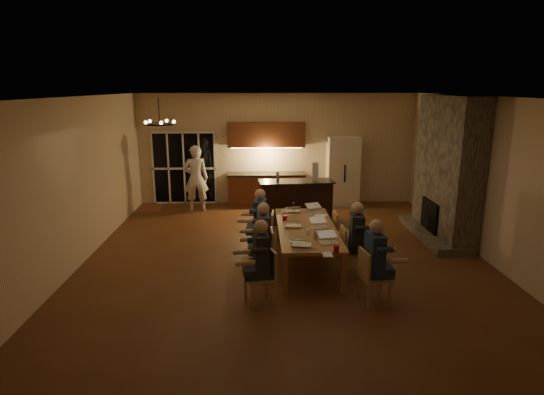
{
  "coord_description": "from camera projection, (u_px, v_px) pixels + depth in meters",
  "views": [
    {
      "loc": [
        -0.53,
        -8.68,
        3.39
      ],
      "look_at": [
        -0.26,
        0.3,
        1.18
      ],
      "focal_mm": 30.0,
      "sensor_mm": 36.0,
      "label": 1
    }
  ],
  "objects": [
    {
      "name": "ceiling",
      "position": [
        286.0,
        95.0,
        8.49
      ],
      "size": [
        8.0,
        9.0,
        0.04
      ],
      "primitive_type": "cube",
      "color": "white",
      "rests_on": "back_wall"
    },
    {
      "name": "laptop_e",
      "position": [
        291.0,
        206.0,
        9.8
      ],
      "size": [
        0.36,
        0.33,
        0.23
      ],
      "primitive_type": null,
      "rotation": [
        0.0,
        0.0,
        3.31
      ],
      "color": "silver",
      "rests_on": "dining_table"
    },
    {
      "name": "can_cola",
      "position": [
        294.0,
        205.0,
        10.12
      ],
      "size": [
        0.07,
        0.07,
        0.12
      ],
      "primitive_type": "cylinder",
      "color": "#3F0F0C",
      "rests_on": "dining_table"
    },
    {
      "name": "chair_left_far",
      "position": [
        263.0,
        233.0,
        9.35
      ],
      "size": [
        0.48,
        0.48,
        0.89
      ],
      "primitive_type": null,
      "rotation": [
        0.0,
        0.0,
        -1.66
      ],
      "color": "tan",
      "rests_on": "ground"
    },
    {
      "name": "plate_near",
      "position": [
        329.0,
        237.0,
        8.13
      ],
      "size": [
        0.22,
        0.22,
        0.02
      ],
      "primitive_type": "cylinder",
      "color": "white",
      "rests_on": "dining_table"
    },
    {
      "name": "chair_right_near",
      "position": [
        375.0,
        277.0,
        7.22
      ],
      "size": [
        0.51,
        0.51,
        0.89
      ],
      "primitive_type": null,
      "rotation": [
        0.0,
        0.0,
        1.73
      ],
      "color": "tan",
      "rests_on": "ground"
    },
    {
      "name": "back_wall",
      "position": [
        276.0,
        149.0,
        13.26
      ],
      "size": [
        8.0,
        0.04,
        3.2
      ],
      "primitive_type": "cube",
      "color": "beige",
      "rests_on": "ground"
    },
    {
      "name": "standing_person",
      "position": [
        196.0,
        178.0,
        12.49
      ],
      "size": [
        0.73,
        0.53,
        1.84
      ],
      "primitive_type": "imported",
      "rotation": [
        0.0,
        0.0,
        3.28
      ],
      "color": "white",
      "rests_on": "ground"
    },
    {
      "name": "redcup_near",
      "position": [
        336.0,
        249.0,
        7.41
      ],
      "size": [
        0.09,
        0.09,
        0.12
      ],
      "primitive_type": "cylinder",
      "color": "red",
      "rests_on": "dining_table"
    },
    {
      "name": "person_left_near",
      "position": [
        261.0,
        262.0,
        7.18
      ],
      "size": [
        0.68,
        0.68,
        1.38
      ],
      "primitive_type": null,
      "rotation": [
        0.0,
        0.0,
        -1.43
      ],
      "color": "#24292F",
      "rests_on": "ground"
    },
    {
      "name": "bar_island",
      "position": [
        296.0,
        202.0,
        11.5
      ],
      "size": [
        1.91,
        0.83,
        1.08
      ],
      "primitive_type": "cube",
      "rotation": [
        0.0,
        0.0,
        0.08
      ],
      "color": "black",
      "rests_on": "ground"
    },
    {
      "name": "laptop_f",
      "position": [
        315.0,
        207.0,
        9.73
      ],
      "size": [
        0.4,
        0.37,
        0.23
      ],
      "primitive_type": null,
      "rotation": [
        0.0,
        0.0,
        0.34
      ],
      "color": "silver",
      "rests_on": "dining_table"
    },
    {
      "name": "laptop_a",
      "position": [
        302.0,
        239.0,
        7.72
      ],
      "size": [
        0.37,
        0.34,
        0.23
      ],
      "primitive_type": null,
      "rotation": [
        0.0,
        0.0,
        2.93
      ],
      "color": "silver",
      "rests_on": "dining_table"
    },
    {
      "name": "chair_left_mid",
      "position": [
        261.0,
        253.0,
        8.21
      ],
      "size": [
        0.46,
        0.46,
        0.89
      ],
      "primitive_type": null,
      "rotation": [
        0.0,
        0.0,
        -1.53
      ],
      "color": "tan",
      "rests_on": "ground"
    },
    {
      "name": "refrigerator",
      "position": [
        343.0,
        171.0,
        13.1
      ],
      "size": [
        0.9,
        0.68,
        2.0
      ],
      "primitive_type": "cube",
      "color": "#EFE0C8",
      "rests_on": "ground"
    },
    {
      "name": "laptop_d",
      "position": [
        319.0,
        222.0,
        8.67
      ],
      "size": [
        0.37,
        0.33,
        0.23
      ],
      "primitive_type": null,
      "rotation": [
        0.0,
        0.0,
        0.18
      ],
      "color": "silver",
      "rests_on": "dining_table"
    },
    {
      "name": "mug_front",
      "position": [
        308.0,
        232.0,
        8.3
      ],
      "size": [
        0.07,
        0.07,
        0.1
      ],
      "primitive_type": "cylinder",
      "color": "white",
      "rests_on": "dining_table"
    },
    {
      "name": "person_left_mid",
      "position": [
        263.0,
        239.0,
        8.21
      ],
      "size": [
        0.63,
        0.63,
        1.38
      ],
      "primitive_type": null,
      "rotation": [
        0.0,
        0.0,
        -1.53
      ],
      "color": "#3C4247",
      "rests_on": "ground"
    },
    {
      "name": "bar_bottle",
      "position": [
        278.0,
        176.0,
        11.33
      ],
      "size": [
        0.08,
        0.08,
        0.24
      ],
      "primitive_type": "cylinder",
      "color": "#99999E",
      "rests_on": "bar_island"
    },
    {
      "name": "plate_far",
      "position": [
        321.0,
        216.0,
        9.48
      ],
      "size": [
        0.26,
        0.26,
        0.02
      ],
      "primitive_type": "cylinder",
      "color": "white",
      "rests_on": "dining_table"
    },
    {
      "name": "chandelier",
      "position": [
        160.0,
        124.0,
        7.86
      ],
      "size": [
        0.53,
        0.53,
        0.03
      ],
      "primitive_type": "torus",
      "color": "black",
      "rests_on": "ceiling"
    },
    {
      "name": "chair_left_near",
      "position": [
        260.0,
        277.0,
        7.21
      ],
      "size": [
        0.56,
        0.56,
        0.89
      ],
      "primitive_type": null,
      "rotation": [
        0.0,
        0.0,
        -1.24
      ],
      "color": "tan",
      "rests_on": "ground"
    },
    {
      "name": "mug_mid",
      "position": [
        310.0,
        217.0,
        9.27
      ],
      "size": [
        0.08,
        0.08,
        0.1
      ],
      "primitive_type": "cylinder",
      "color": "white",
      "rests_on": "dining_table"
    },
    {
      "name": "laptop_b",
      "position": [
        329.0,
        237.0,
        7.83
      ],
      "size": [
        0.36,
        0.33,
        0.23
      ],
      "primitive_type": null,
      "rotation": [
        0.0,
        0.0,
        0.18
      ],
      "color": "silver",
      "rests_on": "dining_table"
    },
    {
      "name": "left_wall",
      "position": [
        78.0,
        181.0,
        8.75
      ],
      "size": [
        0.04,
        9.0,
        3.2
      ],
      "primitive_type": "cube",
      "color": "beige",
      "rests_on": "ground"
    },
    {
      "name": "redcup_mid",
      "position": [
        285.0,
        219.0,
        9.09
      ],
      "size": [
        0.09,
        0.09,
        0.12
      ],
      "primitive_type": "cylinder",
      "color": "red",
      "rests_on": "dining_table"
    },
    {
      "name": "person_left_far",
      "position": [
        260.0,
        222.0,
        9.28
      ],
      "size": [
        0.66,
        0.66,
        1.38
      ],
      "primitive_type": null,
      "rotation": [
        0.0,
        0.0,
        -1.67
      ],
      "color": "navy",
      "rests_on": "ground"
    },
    {
      "name": "laptop_c",
      "position": [
        293.0,
        221.0,
        8.76
      ],
      "size": [
        0.35,
        0.32,
        0.23
      ],
      "primitive_type": null,
      "rotation": [
        0.0,
        0.0,
        3.01
      ],
      "color": "silver",
      "rests_on": "dining_table"
    },
    {
      "name": "notepad",
      "position": [
        327.0,
        255.0,
        7.29
      ],
      "size": [
        0.16,
        0.22,
        0.01
      ],
      "primitive_type": "cube",
      "rotation": [
        0.0,
        0.0,
        0.02
      ],
      "color": "white",
      "rests_on": "dining_table"
    },
    {
      "name": "floor",
      "position": [
        285.0,
        257.0,
        9.25
      ],
      "size": [
        9.0,
        9.0,
        0.0
      ],
      "primitive_type": "plane",
      "color": "brown",
      "rests_on": "ground"
    },
    {
      "name": "chair_right_mid",
      "position": [
        354.0,
        250.0,
        8.37
      ],
      "size": [
        0.45,
        0.45,
        0.89
      ],
      "primitive_type": null,
      "rotation": [
        0.0,
        0.0,
        1.6
      ],
      "color": "tan",
      "rests_on": "ground"
    },
    {
      "name": "person_right_mid",
      "position": [
        356.0,
        239.0,
        8.25
      ],
      "size": [
        0.64,
        0.64,
        1.38
      ],
      "primitive_type": null,
      "rotation": [
        0.0,
        0.0,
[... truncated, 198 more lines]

